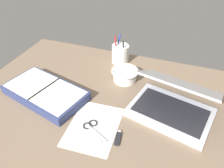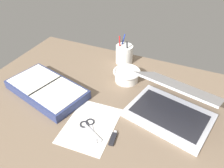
{
  "view_description": "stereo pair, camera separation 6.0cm",
  "coord_description": "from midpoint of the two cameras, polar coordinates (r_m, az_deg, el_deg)",
  "views": [
    {
      "loc": [
        25.65,
        -68.02,
        71.92
      ],
      "look_at": [
        -2.06,
        8.47,
        9.0
      ],
      "focal_mm": 35.0,
      "sensor_mm": 36.0,
      "label": 1
    },
    {
      "loc": [
        31.19,
        -65.78,
        71.92
      ],
      "look_at": [
        -2.06,
        8.47,
        9.0
      ],
      "focal_mm": 35.0,
      "sensor_mm": 36.0,
      "label": 2
    }
  ],
  "objects": [
    {
      "name": "paper_sheet_front",
      "position": [
        0.94,
        -3.84,
        -10.72
      ],
      "size": [
        21.74,
        28.15,
        0.16
      ],
      "primitive_type": "cube",
      "rotation": [
        0.0,
        0.0,
        0.06
      ],
      "color": "white",
      "rests_on": "desk_top"
    },
    {
      "name": "scissors",
      "position": [
        0.93,
        -4.26,
        -10.87
      ],
      "size": [
        12.78,
        11.29,
        0.8
      ],
      "rotation": [
        0.0,
        0.0,
        -0.66
      ],
      "color": "#B7B7BC",
      "rests_on": "desk_top"
    },
    {
      "name": "desk_top",
      "position": [
        1.02,
        0.8,
        -6.58
      ],
      "size": [
        140.0,
        100.0,
        2.0
      ],
      "primitive_type": "cube",
      "color": "#75604C",
      "rests_on": "ground"
    },
    {
      "name": "usb_drive",
      "position": [
        0.88,
        2.24,
        -14.09
      ],
      "size": [
        2.84,
        7.36,
        1.0
      ],
      "rotation": [
        0.0,
        0.0,
        0.14
      ],
      "color": "black",
      "rests_on": "desk_top"
    },
    {
      "name": "pen_cup",
      "position": [
        1.3,
        4.54,
        7.8
      ],
      "size": [
        9.96,
        9.96,
        16.54
      ],
      "color": "white",
      "rests_on": "desk_top"
    },
    {
      "name": "bowl",
      "position": [
        1.15,
        5.16,
        2.36
      ],
      "size": [
        14.42,
        14.42,
        6.29
      ],
      "color": "silver",
      "rests_on": "desk_top"
    },
    {
      "name": "planner",
      "position": [
        1.11,
        -15.25,
        -1.36
      ],
      "size": [
        43.63,
        30.41,
        4.81
      ],
      "rotation": [
        0.0,
        0.0,
        -0.25
      ],
      "color": "navy",
      "rests_on": "desk_top"
    },
    {
      "name": "laptop",
      "position": [
        0.99,
        17.22,
        -5.35
      ],
      "size": [
        40.68,
        37.19,
        19.12
      ],
      "rotation": [
        0.0,
        0.0,
        -0.23
      ],
      "color": "silver",
      "rests_on": "desk_top"
    }
  ]
}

